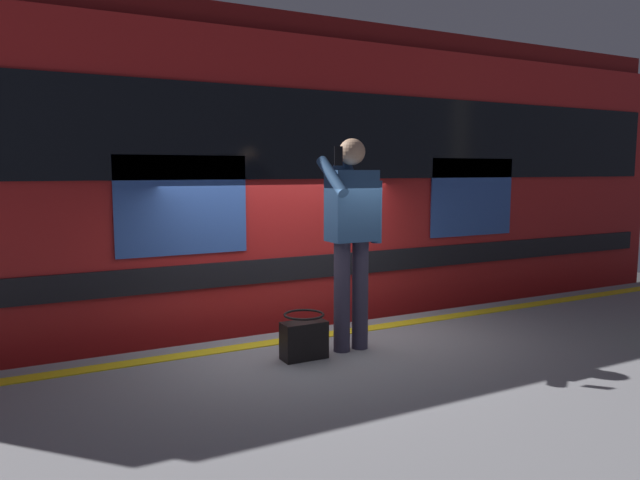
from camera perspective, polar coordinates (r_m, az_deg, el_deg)
The scene contains 8 objects.
ground_plane at distance 6.16m, azimuth -1.75°, elevation -18.63°, with size 23.68×23.68×0.00m, color #3D3D3F.
platform at distance 4.48m, azimuth 9.46°, elevation -21.12°, with size 14.59×3.74×1.11m, color gray.
safety_line at distance 5.51m, azimuth -0.42°, elevation -9.31°, with size 14.30×0.16×0.01m, color yellow.
track_rail_near at distance 7.12m, azimuth -6.01°, elevation -14.34°, with size 18.97×0.08×0.16m, color slate.
track_rail_far at distance 8.40m, azimuth -9.67°, elevation -11.07°, with size 18.97×0.08×0.16m, color slate.
train_carriage at distance 7.59m, azimuth -3.06°, elevation 6.27°, with size 10.04×2.95×4.07m.
passenger at distance 4.94m, azimuth 3.05°, elevation 1.36°, with size 0.57×0.55×1.79m.
handbag at distance 4.85m, azimuth -1.56°, elevation -9.46°, with size 0.37×0.33×0.38m.
Camera 1 is at (2.41, 5.01, 2.65)m, focal length 32.97 mm.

